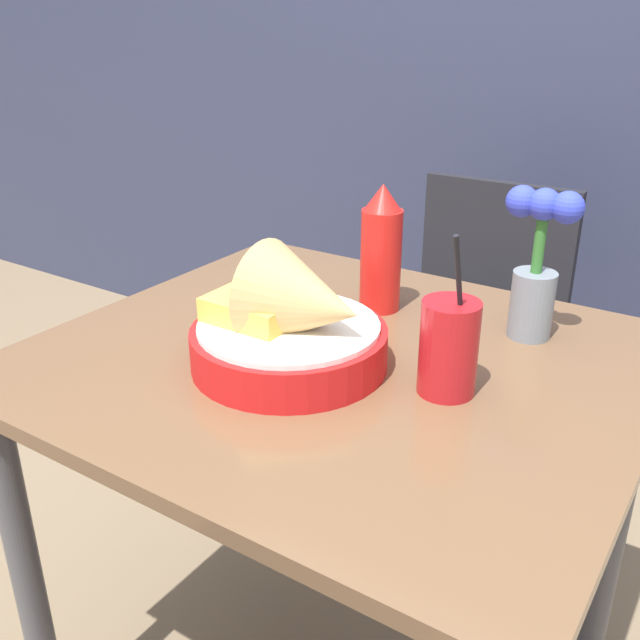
{
  "coord_description": "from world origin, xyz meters",
  "views": [
    {
      "loc": [
        0.52,
        -0.84,
        1.22
      ],
      "look_at": [
        -0.02,
        -0.02,
        0.8
      ],
      "focal_mm": 40.0,
      "sensor_mm": 36.0,
      "label": 1
    }
  ],
  "objects": [
    {
      "name": "dining_table",
      "position": [
        0.0,
        0.0,
        0.62
      ],
      "size": [
        0.9,
        0.81,
        0.74
      ],
      "color": "brown",
      "rests_on": "ground_plane"
    },
    {
      "name": "chair_far_window",
      "position": [
        -0.07,
        0.78,
        0.5
      ],
      "size": [
        0.4,
        0.4,
        0.83
      ],
      "color": "black",
      "rests_on": "ground_plane"
    },
    {
      "name": "food_basket",
      "position": [
        -0.03,
        -0.07,
        0.8
      ],
      "size": [
        0.29,
        0.29,
        0.19
      ],
      "color": "red",
      "rests_on": "dining_table"
    },
    {
      "name": "ketchup_bottle",
      "position": [
        -0.04,
        0.19,
        0.84
      ],
      "size": [
        0.07,
        0.07,
        0.22
      ],
      "color": "red",
      "rests_on": "dining_table"
    },
    {
      "name": "drink_cup",
      "position": [
        0.18,
        -0.02,
        0.8
      ],
      "size": [
        0.08,
        0.08,
        0.24
      ],
      "color": "red",
      "rests_on": "dining_table"
    },
    {
      "name": "flower_vase",
      "position": [
        0.22,
        0.23,
        0.86
      ],
      "size": [
        0.12,
        0.07,
        0.24
      ],
      "color": "gray",
      "rests_on": "dining_table"
    }
  ]
}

